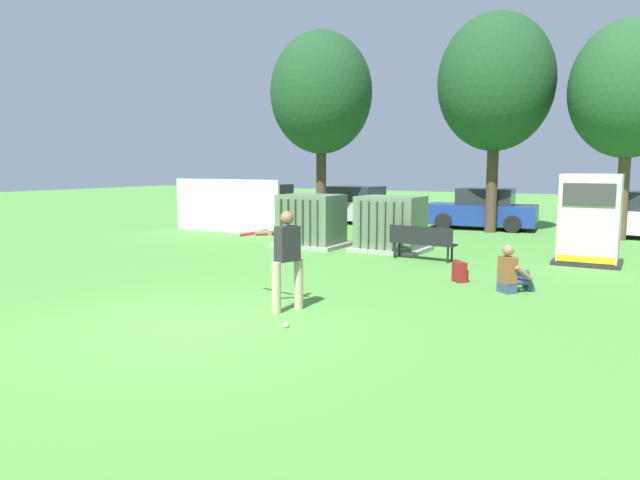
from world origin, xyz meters
name	(u,v)px	position (x,y,z in m)	size (l,w,h in m)	color
ground_plane	(193,327)	(0.00, 0.00, 0.00)	(96.00, 96.00, 0.00)	#51933D
fence_panel	(226,206)	(-7.79, 10.50, 1.00)	(4.80, 0.12, 2.00)	white
transformer_west	(311,221)	(-3.01, 8.74, 0.79)	(2.10, 1.70, 1.62)	#9E9B93
transformer_mid_west	(391,224)	(-0.49, 9.07, 0.79)	(2.10, 1.70, 1.62)	#9E9B93
generator_enclosure	(590,220)	(4.80, 9.49, 1.14)	(1.60, 1.40, 2.30)	#262626
park_bench	(422,240)	(0.89, 7.92, 0.54)	(1.83, 0.54, 0.92)	black
batter	(285,255)	(0.70, 1.60, 0.98)	(1.58, 0.85, 1.74)	tan
sports_ball	(286,325)	(1.30, 0.67, 0.04)	(0.09, 0.09, 0.09)	white
seated_spectator	(512,274)	(3.80, 5.06, 0.38)	(0.72, 0.76, 0.96)	#384C75
backpack	(460,272)	(2.62, 5.56, 0.21)	(0.38, 0.38, 0.44)	maroon
tree_left	(321,93)	(-5.78, 14.25, 5.42)	(4.13, 4.13, 7.90)	#4C3828
tree_center_left	(496,83)	(0.90, 15.45, 5.52)	(4.21, 4.21, 8.04)	#4C3828
tree_center_right	(630,89)	(5.28, 15.32, 5.00)	(3.81, 3.81, 7.28)	brown
parked_car_leftmost	(265,202)	(-10.20, 16.49, 0.75)	(4.36, 2.26, 1.62)	black
parked_car_left_of_center	(354,206)	(-5.13, 15.99, 0.75)	(4.36, 2.25, 1.62)	#B2B2B7
parked_car_right_of_center	(482,210)	(0.32, 16.46, 0.75)	(4.33, 2.19, 1.62)	navy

